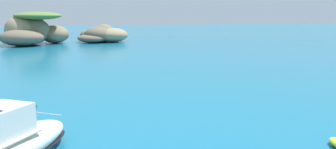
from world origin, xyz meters
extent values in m
ellipsoid|color=#756651|center=(-11.62, 81.30, 2.94)|extent=(11.81, 11.83, 5.87)
ellipsoid|color=#9E8966|center=(-12.80, 77.44, 3.09)|extent=(6.25, 7.16, 6.18)
ellipsoid|color=#84755B|center=(-5.48, 80.33, 2.03)|extent=(6.93, 8.48, 4.07)
ellipsoid|color=#84755B|center=(-10.50, 78.82, 3.00)|extent=(9.18, 7.83, 6.00)
ellipsoid|color=#756651|center=(-12.37, 75.22, 1.79)|extent=(11.87, 11.60, 3.57)
ellipsoid|color=olive|center=(-8.89, 77.65, 6.27)|extent=(9.99, 9.08, 1.74)
ellipsoid|color=#84755B|center=(4.48, 80.94, 1.64)|extent=(11.53, 11.52, 3.27)
ellipsoid|color=#756651|center=(4.44, 78.62, 1.85)|extent=(8.14, 8.55, 3.69)
ellipsoid|color=#84755B|center=(6.06, 81.00, 2.11)|extent=(5.44, 4.45, 4.22)
ellipsoid|color=#756651|center=(2.65, 78.12, 1.03)|extent=(8.98, 9.48, 2.05)
ellipsoid|color=#9E8966|center=(7.56, 77.94, 1.68)|extent=(10.30, 10.13, 3.36)
cube|color=#2D4756|center=(-11.56, 13.79, 2.22)|extent=(1.52, 1.38, 0.67)
cylinder|color=silver|center=(-10.38, 15.15, 1.61)|extent=(1.46, 1.28, 0.04)
camera|label=1|loc=(-10.91, -2.69, 6.60)|focal=36.36mm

